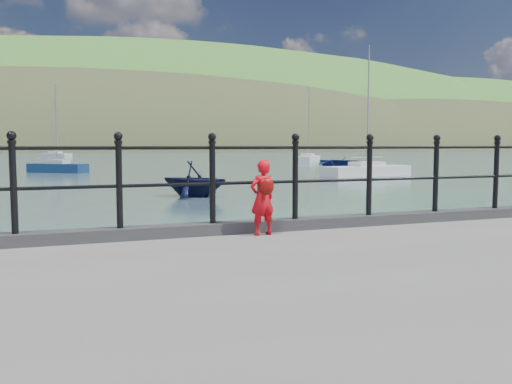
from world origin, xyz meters
name	(u,v)px	position (x,y,z in m)	size (l,w,h in m)	color
ground	(251,300)	(0.00, 0.00, 0.00)	(600.00, 600.00, 0.00)	#2D4251
kerb	(255,226)	(0.00, -0.15, 1.07)	(60.00, 0.30, 0.15)	#28282B
railing	(255,172)	(0.00, -0.15, 1.82)	(18.11, 0.11, 1.20)	black
far_shore	(149,199)	(38.34, 239.41, -22.57)	(830.00, 200.00, 156.00)	#333A21
child	(263,197)	(0.00, -0.44, 1.50)	(0.40, 0.34, 0.99)	red
launch_blue	(342,162)	(24.35, 40.22, 0.49)	(3.35, 4.69, 0.97)	navy
launch_navy	(194,179)	(2.97, 14.99, 0.76)	(2.48, 2.87, 1.51)	black
sailboat_near	(367,171)	(17.78, 25.19, 0.34)	(6.86, 3.02, 9.07)	silver
sailboat_port	(58,168)	(-2.14, 37.75, 0.34)	(4.60, 4.06, 6.98)	navy
sailboat_deep	(55,155)	(-1.97, 90.47, 0.34)	(5.35, 5.49, 8.76)	silver
sailboat_far	(308,159)	(28.32, 55.82, 0.34)	(5.67, 6.53, 9.69)	silver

